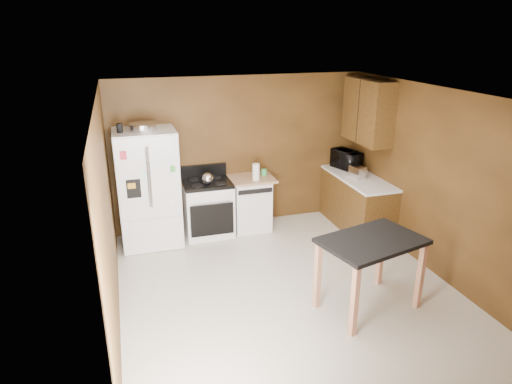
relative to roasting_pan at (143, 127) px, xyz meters
name	(u,v)px	position (x,y,z in m)	size (l,w,h in m)	color
floor	(286,287)	(1.55, -1.87, -1.85)	(4.50, 4.50, 0.00)	beige
ceiling	(291,94)	(1.55, -1.87, 0.65)	(4.50, 4.50, 0.00)	white
wall_back	(240,152)	(1.55, 0.38, -0.60)	(4.20, 4.20, 0.00)	brown
wall_front	(390,296)	(1.55, -4.12, -0.60)	(4.20, 4.20, 0.00)	brown
wall_left	(108,218)	(-0.55, -1.87, -0.60)	(4.50, 4.50, 0.00)	brown
wall_right	(434,182)	(3.65, -1.87, -0.60)	(4.50, 4.50, 0.00)	brown
roasting_pan	(143,127)	(0.00, 0.00, 0.00)	(0.40, 0.40, 0.10)	silver
pen_cup	(120,128)	(-0.33, -0.08, 0.01)	(0.09, 0.09, 0.13)	black
kettle	(208,179)	(0.90, -0.08, -0.86)	(0.19, 0.19, 0.19)	silver
paper_towel	(256,172)	(1.70, -0.06, -0.83)	(0.12, 0.12, 0.27)	white
green_canister	(264,172)	(1.90, 0.14, -0.91)	(0.09, 0.09, 0.10)	#44B258
toaster	(357,172)	(3.30, -0.44, -0.86)	(0.16, 0.26, 0.19)	silver
microwave	(346,160)	(3.37, 0.08, -0.81)	(0.52, 0.35, 0.29)	black
refrigerator	(149,188)	(0.00, -0.01, -0.95)	(0.90, 0.80, 1.80)	white
gas_range	(208,207)	(0.91, 0.05, -1.39)	(0.76, 0.68, 1.10)	white
dishwasher	(250,203)	(1.63, 0.08, -1.40)	(0.78, 0.63, 0.89)	white
right_cabinets	(360,176)	(3.39, -0.39, -0.94)	(0.63, 1.58, 2.45)	brown
island	(371,250)	(2.34, -2.57, -1.09)	(1.31, 1.03, 0.91)	black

